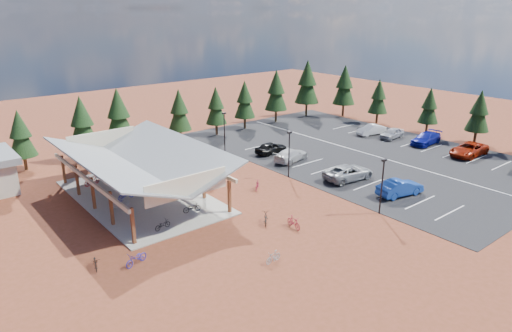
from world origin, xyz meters
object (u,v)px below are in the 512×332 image
at_px(car_4, 271,148).
at_px(lamp_post_0, 382,183).
at_px(car_7, 426,139).
at_px(car_3, 291,155).
at_px(bike_2, 126,195).
at_px(bike_5, 174,184).
at_px(bike_7, 131,171).
at_px(trash_bin_1, 204,185).
at_px(bike_0, 163,225).
at_px(car_2, 349,172).
at_px(lamp_post_2, 224,129).
at_px(bike_3, 92,180).
at_px(trash_bin_0, 210,185).
at_px(bike_15, 257,185).
at_px(car_8, 392,133).
at_px(bike_1, 121,202).
at_px(bike_8, 95,263).
at_px(car_9, 371,130).
at_px(bike_6, 147,181).
at_px(bike_4, 192,208).
at_px(bike_12, 266,218).
at_px(bike_10, 136,258).
at_px(car_1, 400,188).
at_px(lamp_post_1, 289,151).
at_px(car_6, 469,149).
at_px(bike_11, 294,222).

bearing_deg(car_4, lamp_post_0, 167.35).
xyz_separation_m(car_4, car_7, (19.04, -10.06, 0.05)).
bearing_deg(car_3, bike_2, 74.50).
height_order(lamp_post_0, bike_5, lamp_post_0).
bearing_deg(bike_7, trash_bin_1, -161.27).
distance_m(bike_0, car_2, 21.31).
xyz_separation_m(lamp_post_2, bike_3, (-17.63, -1.05, -2.32)).
distance_m(bike_3, bike_7, 4.30).
xyz_separation_m(trash_bin_0, trash_bin_1, (-0.67, 0.26, 0.00)).
relative_size(bike_15, car_8, 0.39).
bearing_deg(bike_1, bike_8, 160.14).
bearing_deg(trash_bin_1, car_3, 4.57).
bearing_deg(trash_bin_1, car_9, 4.71).
xyz_separation_m(lamp_post_0, bike_6, (-13.24, 19.16, -2.41)).
distance_m(bike_2, bike_15, 12.88).
relative_size(bike_8, car_8, 0.39).
height_order(bike_2, bike_4, bike_2).
bearing_deg(lamp_post_0, car_4, 78.31).
distance_m(lamp_post_2, bike_12, 21.37).
height_order(bike_1, bike_2, bike_2).
height_order(bike_6, bike_7, bike_7).
bearing_deg(bike_5, bike_10, 146.97).
xyz_separation_m(bike_2, car_1, (21.40, -15.87, 0.26)).
relative_size(bike_6, car_4, 0.40).
distance_m(bike_1, bike_4, 6.81).
bearing_deg(bike_5, trash_bin_1, -119.70).
distance_m(bike_6, bike_15, 11.38).
bearing_deg(car_2, bike_3, 61.35).
relative_size(bike_2, car_2, 0.32).
distance_m(bike_8, car_2, 27.73).
relative_size(lamp_post_1, bike_12, 2.81).
distance_m(bike_7, bike_12, 18.44).
bearing_deg(trash_bin_0, car_8, -0.51).
bearing_deg(car_3, car_6, -135.71).
distance_m(trash_bin_0, bike_11, 11.79).
bearing_deg(bike_10, car_4, 101.29).
xyz_separation_m(bike_6, car_1, (18.20, -17.85, 0.28)).
bearing_deg(bike_4, bike_1, 53.15).
bearing_deg(bike_0, trash_bin_0, -67.60).
bearing_deg(bike_4, trash_bin_1, -31.90).
height_order(trash_bin_1, car_6, car_6).
xyz_separation_m(trash_bin_0, bike_6, (-4.74, 4.60, 0.11)).
distance_m(lamp_post_1, bike_4, 13.36).
distance_m(lamp_post_1, car_8, 22.32).
bearing_deg(bike_7, car_4, -109.10).
bearing_deg(bike_1, bike_11, -130.49).
xyz_separation_m(trash_bin_1, bike_4, (-3.90, -4.11, 0.09)).
bearing_deg(trash_bin_1, bike_12, -90.61).
relative_size(lamp_post_1, bike_7, 2.83).
xyz_separation_m(bike_4, car_1, (18.03, -9.40, 0.31)).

